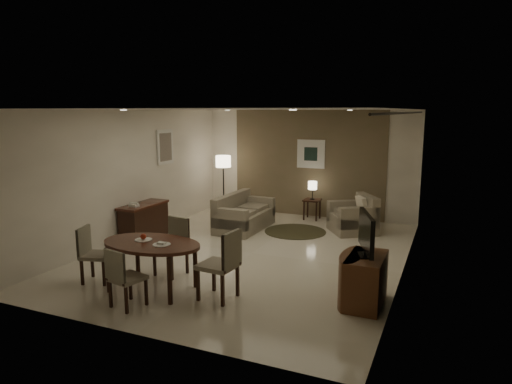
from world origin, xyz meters
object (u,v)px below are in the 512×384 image
at_px(sofa, 245,212).
at_px(floor_lamp, 224,185).
at_px(chair_right, 218,264).
at_px(dining_table, 152,266).
at_px(chair_near, 128,277).
at_px(chair_far, 170,247).
at_px(chair_left, 97,255).
at_px(console_desk, 144,221).
at_px(tv_cabinet, 366,280).
at_px(armchair, 352,214).
at_px(side_table, 312,209).

height_order(sofa, floor_lamp, floor_lamp).
distance_m(chair_right, sofa, 3.96).
relative_size(dining_table, chair_near, 1.86).
distance_m(chair_far, floor_lamp, 4.56).
bearing_deg(floor_lamp, chair_near, -75.60).
bearing_deg(chair_left, chair_near, -135.82).
bearing_deg(sofa, console_desk, 135.74).
relative_size(tv_cabinet, armchair, 0.96).
bearing_deg(dining_table, side_table, 80.40).
xyz_separation_m(chair_near, chair_right, (1.01, 0.74, 0.09)).
xyz_separation_m(tv_cabinet, sofa, (-3.29, 3.10, 0.05)).
xyz_separation_m(chair_right, floor_lamp, (-2.46, 4.92, 0.26)).
bearing_deg(console_desk, armchair, 30.10).
height_order(chair_far, chair_left, chair_far).
bearing_deg(side_table, dining_table, -99.60).
relative_size(dining_table, sofa, 0.94).
bearing_deg(console_desk, chair_left, -69.85).
height_order(side_table, floor_lamp, floor_lamp).
height_order(tv_cabinet, side_table, tv_cabinet).
bearing_deg(floor_lamp, armchair, -8.28).
distance_m(dining_table, chair_right, 1.08).
xyz_separation_m(chair_far, chair_right, (1.17, -0.55, 0.05)).
height_order(sofa, armchair, armchair).
height_order(tv_cabinet, armchair, armchair).
xyz_separation_m(chair_near, chair_left, (-1.05, 0.57, 0.02)).
distance_m(chair_far, chair_right, 1.30).
distance_m(sofa, armchair, 2.42).
xyz_separation_m(dining_table, chair_left, (-1.00, -0.07, 0.07)).
height_order(chair_right, floor_lamp, floor_lamp).
bearing_deg(chair_far, console_desk, 146.42).
relative_size(tv_cabinet, chair_near, 1.06).
bearing_deg(chair_right, dining_table, -80.00).
bearing_deg(floor_lamp, sofa, -45.77).
bearing_deg(chair_far, chair_left, -131.90).
xyz_separation_m(dining_table, armchair, (2.08, 4.52, 0.05)).
bearing_deg(tv_cabinet, armchair, 104.31).
xyz_separation_m(dining_table, side_table, (0.91, 5.35, -0.11)).
height_order(chair_left, chair_right, chair_right).
bearing_deg(chair_left, armchair, -51.38).
height_order(chair_left, floor_lamp, floor_lamp).
height_order(tv_cabinet, sofa, sofa).
xyz_separation_m(chair_near, side_table, (0.85, 5.99, -0.17)).
distance_m(tv_cabinet, chair_near, 3.29).
relative_size(chair_near, chair_right, 0.83).
bearing_deg(chair_near, floor_lamp, -62.97).
xyz_separation_m(chair_far, chair_left, (-0.89, -0.72, -0.02)).
distance_m(tv_cabinet, side_table, 5.08).
bearing_deg(console_desk, chair_far, -42.45).
distance_m(console_desk, floor_lamp, 2.85).
distance_m(console_desk, chair_right, 3.61).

